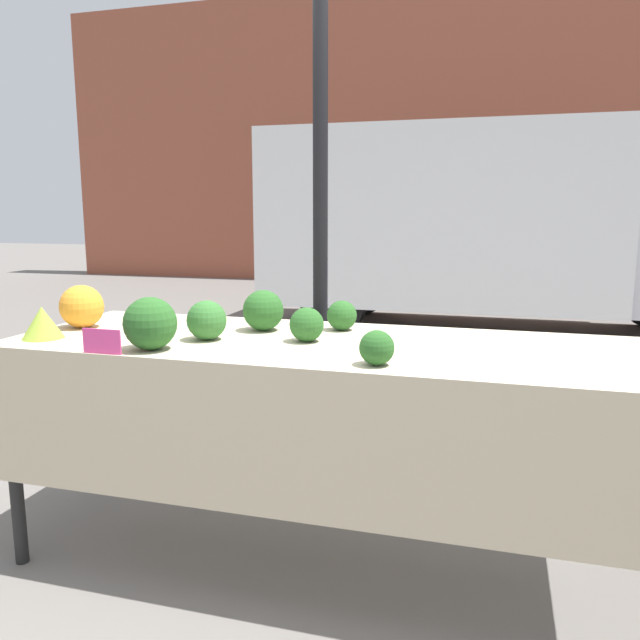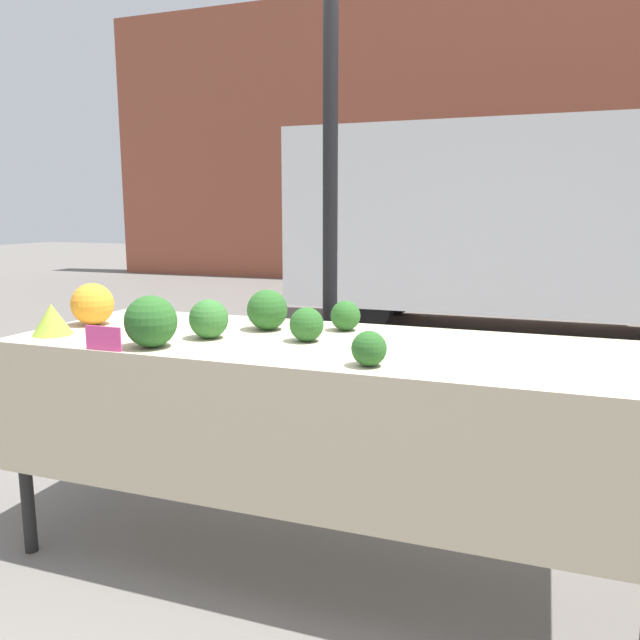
# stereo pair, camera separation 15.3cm
# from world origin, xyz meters

# --- Properties ---
(ground_plane) EXTENTS (40.00, 40.00, 0.00)m
(ground_plane) POSITION_xyz_m (0.00, 0.00, 0.00)
(ground_plane) COLOR slate
(building_facade) EXTENTS (16.00, 0.60, 5.32)m
(building_facade) POSITION_xyz_m (0.00, 9.78, 2.66)
(building_facade) COLOR brown
(building_facade) RESTS_ON ground_plane
(tent_pole) EXTENTS (0.07, 0.07, 2.69)m
(tent_pole) POSITION_xyz_m (-0.18, 0.65, 1.34)
(tent_pole) COLOR black
(tent_pole) RESTS_ON ground_plane
(parked_truck) EXTENTS (5.12, 1.84, 2.24)m
(parked_truck) POSITION_xyz_m (0.44, 5.12, 1.21)
(parked_truck) COLOR white
(parked_truck) RESTS_ON ground_plane
(market_table) EXTENTS (2.33, 0.83, 0.87)m
(market_table) POSITION_xyz_m (0.00, -0.07, 0.77)
(market_table) COLOR beige
(market_table) RESTS_ON ground_plane
(orange_cauliflower) EXTENTS (0.18, 0.18, 0.18)m
(orange_cauliflower) POSITION_xyz_m (-1.02, -0.01, 0.96)
(orange_cauliflower) COLOR orange
(orange_cauliflower) RESTS_ON market_table
(romanesco_head) EXTENTS (0.15, 0.15, 0.12)m
(romanesco_head) POSITION_xyz_m (-1.03, -0.24, 0.93)
(romanesco_head) COLOR #93B238
(romanesco_head) RESTS_ON market_table
(broccoli_head_0) EXTENTS (0.17, 0.17, 0.17)m
(broccoli_head_0) POSITION_xyz_m (-0.28, 0.14, 0.95)
(broccoli_head_0) COLOR #285B23
(broccoli_head_0) RESTS_ON market_table
(broccoli_head_1) EXTENTS (0.15, 0.15, 0.15)m
(broccoli_head_1) POSITION_xyz_m (-0.42, -0.09, 0.95)
(broccoli_head_1) COLOR #336B2D
(broccoli_head_1) RESTS_ON market_table
(broccoli_head_2) EXTENTS (0.19, 0.19, 0.19)m
(broccoli_head_2) POSITION_xyz_m (-0.53, -0.30, 0.97)
(broccoli_head_2) COLOR #285B23
(broccoli_head_2) RESTS_ON market_table
(broccoli_head_3) EXTENTS (0.11, 0.11, 0.11)m
(broccoli_head_3) POSITION_xyz_m (0.27, -0.30, 0.93)
(broccoli_head_3) COLOR #285B23
(broccoli_head_3) RESTS_ON market_table
(broccoli_head_4) EXTENTS (0.13, 0.13, 0.13)m
(broccoli_head_4) POSITION_xyz_m (-0.05, -0.02, 0.94)
(broccoli_head_4) COLOR #285B23
(broccoli_head_4) RESTS_ON market_table
(broccoli_head_5) EXTENTS (0.12, 0.12, 0.12)m
(broccoli_head_5) POSITION_xyz_m (0.03, 0.23, 0.93)
(broccoli_head_5) COLOR #285B23
(broccoli_head_5) RESTS_ON market_table
(price_sign) EXTENTS (0.15, 0.01, 0.09)m
(price_sign) POSITION_xyz_m (-0.65, -0.40, 0.91)
(price_sign) COLOR #EF4793
(price_sign) RESTS_ON market_table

